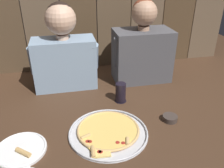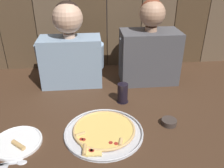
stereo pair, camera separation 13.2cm
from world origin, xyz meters
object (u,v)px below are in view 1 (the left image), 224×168
at_px(diner_left, 64,50).
at_px(diner_right, 142,47).
at_px(dinner_plate, 21,149).
at_px(dipping_bowl, 170,118).
at_px(drinking_glass, 121,93).
at_px(pizza_tray, 108,132).

xyz_separation_m(diner_left, diner_right, (0.55, -0.00, -0.02)).
relative_size(dinner_plate, dipping_bowl, 2.90).
bearing_deg(diner_right, dinner_plate, -141.94).
bearing_deg(drinking_glass, dinner_plate, -149.23).
xyz_separation_m(dinner_plate, diner_right, (0.79, 0.62, 0.24)).
bearing_deg(diner_left, diner_right, -0.09).
height_order(dinner_plate, dipping_bowl, dinner_plate).
bearing_deg(drinking_glass, diner_left, 138.82).
bearing_deg(dipping_bowl, diner_right, 89.43).
relative_size(pizza_tray, diner_right, 0.71).
bearing_deg(dinner_plate, pizza_tray, 5.54).
bearing_deg(dinner_plate, diner_right, 38.06).
relative_size(pizza_tray, dinner_plate, 1.71).
bearing_deg(pizza_tray, drinking_glass, 64.77).
bearing_deg(dipping_bowl, drinking_glass, 130.54).
distance_m(drinking_glass, diner_left, 0.48).
bearing_deg(diner_right, pizza_tray, -122.29).
bearing_deg(diner_left, pizza_tray, -72.24).
bearing_deg(diner_right, dipping_bowl, -90.57).
bearing_deg(dinner_plate, diner_left, 68.82).
bearing_deg(dipping_bowl, pizza_tray, -174.16).
relative_size(drinking_glass, diner_right, 0.21).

